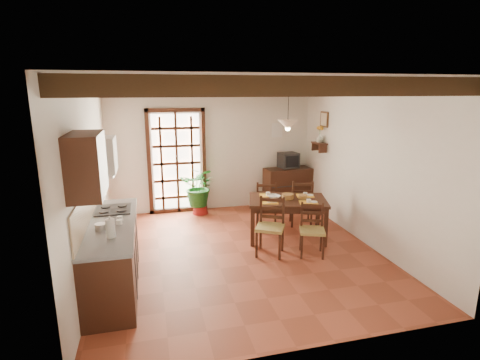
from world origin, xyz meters
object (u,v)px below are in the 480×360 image
object	(u,v)px
chair_far_left	(267,211)
dining_table	(287,204)
chair_near_right	(312,239)
chair_far_right	(301,211)
crt_tv	(288,160)
chair_near_left	(270,237)
pendant_lamp	(288,124)
potted_plant	(200,189)
sideboard	(287,187)
kitchen_counter	(113,253)

from	to	relation	value
chair_far_left	dining_table	bearing A→B (deg)	119.32
chair_near_right	chair_far_right	xyz separation A→B (m)	(0.38, 1.35, 0.03)
chair_far_right	dining_table	bearing A→B (deg)	63.91
crt_tv	chair_near_right	bearing A→B (deg)	-111.49
chair_far_right	crt_tv	bearing A→B (deg)	-82.94
chair_near_right	chair_near_left	bearing A→B (deg)	-175.89
crt_tv	pendant_lamp	size ratio (longest dim) A/B	0.53
chair_near_right	chair_far_left	world-z (taller)	chair_far_left
dining_table	chair_near_right	size ratio (longest dim) A/B	1.82
dining_table	potted_plant	size ratio (longest dim) A/B	0.69
potted_plant	pendant_lamp	distance (m)	2.61
dining_table	chair_far_right	size ratio (longest dim) A/B	1.66
chair_near_right	sideboard	world-z (taller)	sideboard
chair_far_right	sideboard	distance (m)	1.26
chair_far_right	crt_tv	world-z (taller)	crt_tv
chair_far_right	sideboard	xyz separation A→B (m)	(0.19, 1.24, 0.16)
pendant_lamp	chair_far_left	bearing A→B (deg)	101.76
dining_table	sideboard	world-z (taller)	sideboard
chair_near_right	crt_tv	world-z (taller)	crt_tv
chair_far_left	chair_far_right	size ratio (longest dim) A/B	0.97
kitchen_counter	sideboard	world-z (taller)	kitchen_counter
dining_table	chair_near_left	size ratio (longest dim) A/B	1.65
potted_plant	pendant_lamp	world-z (taller)	pendant_lamp
crt_tv	potted_plant	distance (m)	2.12
chair_near_right	potted_plant	world-z (taller)	potted_plant
chair_near_right	dining_table	bearing A→B (deg)	120.30
chair_near_left	crt_tv	bearing A→B (deg)	90.75
chair_far_left	pendant_lamp	size ratio (longest dim) A/B	1.07
dining_table	sideboard	bearing A→B (deg)	84.49
kitchen_counter	chair_near_left	size ratio (longest dim) A/B	2.38
crt_tv	pendant_lamp	bearing A→B (deg)	-121.54
chair_near_left	crt_tv	size ratio (longest dim) A/B	2.11
chair_near_left	potted_plant	xyz separation A→B (m)	(-0.82, 2.34, 0.27)
sideboard	chair_near_left	bearing A→B (deg)	-121.48
chair_far_left	pendant_lamp	xyz separation A→B (m)	(0.14, -0.67, 1.79)
pendant_lamp	chair_near_left	bearing A→B (deg)	-127.26
kitchen_counter	chair_near_left	xyz separation A→B (m)	(2.42, 0.43, -0.18)
dining_table	sideboard	xyz separation A→B (m)	(0.71, 1.82, -0.20)
pendant_lamp	potted_plant	bearing A→B (deg)	128.99
chair_far_left	potted_plant	bearing A→B (deg)	-20.40
chair_near_left	potted_plant	world-z (taller)	potted_plant
kitchen_counter	sideboard	distance (m)	4.62
chair_near_left	chair_far_right	bearing A→B (deg)	76.11
chair_near_right	chair_far_right	size ratio (longest dim) A/B	0.91
chair_far_left	chair_far_right	xyz separation A→B (m)	(0.66, -0.19, 0.01)
chair_near_right	pendant_lamp	world-z (taller)	pendant_lamp
chair_far_right	crt_tv	xyz separation A→B (m)	(0.19, 1.23, 0.80)
pendant_lamp	chair_near_right	bearing A→B (deg)	-80.91
kitchen_counter	crt_tv	size ratio (longest dim) A/B	5.01
chair_far_right	crt_tv	distance (m)	1.48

